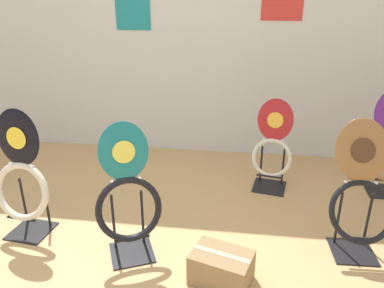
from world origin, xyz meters
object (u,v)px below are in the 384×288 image
object	(u,v)px
toilet_seat_display_jazz_black	(22,180)
toilet_seat_display_teal_sax	(128,199)
toilet_seat_display_crimson_swirl	(272,150)
toilet_seat_display_woodgrain	(361,193)
storage_box	(221,268)

from	to	relation	value
toilet_seat_display_jazz_black	toilet_seat_display_teal_sax	xyz separation A→B (m)	(0.81, -0.14, -0.00)
toilet_seat_display_jazz_black	toilet_seat_display_crimson_swirl	xyz separation A→B (m)	(1.78, 0.92, -0.05)
toilet_seat_display_woodgrain	storage_box	distance (m)	1.03
toilet_seat_display_jazz_black	toilet_seat_display_crimson_swirl	world-z (taller)	toilet_seat_display_jazz_black
toilet_seat_display_teal_sax	storage_box	world-z (taller)	toilet_seat_display_teal_sax
toilet_seat_display_jazz_black	storage_box	bearing A→B (deg)	-12.61
toilet_seat_display_woodgrain	storage_box	world-z (taller)	toilet_seat_display_woodgrain
toilet_seat_display_teal_sax	toilet_seat_display_woodgrain	distance (m)	1.50
toilet_seat_display_crimson_swirl	toilet_seat_display_woodgrain	xyz separation A→B (m)	(0.51, -0.80, 0.06)
toilet_seat_display_woodgrain	toilet_seat_display_jazz_black	bearing A→B (deg)	-177.10
toilet_seat_display_jazz_black	toilet_seat_display_woodgrain	world-z (taller)	toilet_seat_display_jazz_black
toilet_seat_display_teal_sax	storage_box	bearing A→B (deg)	-16.20
toilet_seat_display_crimson_swirl	toilet_seat_display_teal_sax	bearing A→B (deg)	-132.72
storage_box	toilet_seat_display_teal_sax	bearing A→B (deg)	163.80
toilet_seat_display_crimson_swirl	toilet_seat_display_teal_sax	distance (m)	1.44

